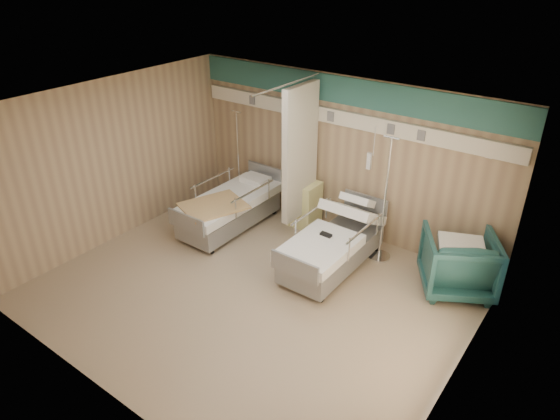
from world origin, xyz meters
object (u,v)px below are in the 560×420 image
object	(u,v)px
iv_stand_right	(381,235)
iv_stand_left	(239,185)
bed_left	(230,212)
visitor_armchair	(458,262)
bed_right	(332,250)
bedside_cabinet	(304,204)

from	to	relation	value
iv_stand_right	iv_stand_left	distance (m)	3.22
bed_left	visitor_armchair	bearing A→B (deg)	8.51
bed_left	iv_stand_right	xyz separation A→B (m)	(2.70, 0.71, 0.12)
iv_stand_right	iv_stand_left	xyz separation A→B (m)	(-3.21, 0.17, -0.05)
iv_stand_right	visitor_armchair	bearing A→B (deg)	-4.67
bed_right	bedside_cabinet	distance (m)	1.46
bed_right	bedside_cabinet	world-z (taller)	bedside_cabinet
bedside_cabinet	visitor_armchair	size ratio (longest dim) A/B	0.82
bedside_cabinet	visitor_armchair	distance (m)	2.98
bed_left	bedside_cabinet	bearing A→B (deg)	40.60
iv_stand_right	iv_stand_left	size ratio (longest dim) A/B	1.12
bedside_cabinet	bed_left	bearing A→B (deg)	-139.40
bedside_cabinet	iv_stand_left	distance (m)	1.56
bed_left	iv_stand_left	distance (m)	1.02
iv_stand_left	iv_stand_right	bearing A→B (deg)	-3.04
iv_stand_right	bed_left	bearing A→B (deg)	-165.32
bed_left	bedside_cabinet	xyz separation A→B (m)	(1.05, 0.90, 0.11)
bed_right	bed_left	xyz separation A→B (m)	(-2.20, 0.00, 0.00)
visitor_armchair	iv_stand_right	bearing A→B (deg)	-34.96
iv_stand_left	bedside_cabinet	bearing A→B (deg)	0.81
bedside_cabinet	iv_stand_right	xyz separation A→B (m)	(1.65, -0.19, 0.01)
bedside_cabinet	iv_stand_left	world-z (taller)	iv_stand_left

